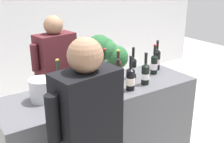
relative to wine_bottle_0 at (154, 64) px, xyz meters
name	(u,v)px	position (x,y,z in m)	size (l,w,h in m)	color
wall_back	(20,16)	(-0.70, 2.57, 0.27)	(8.00, 0.10, 2.80)	white
counter	(102,134)	(-0.70, -0.03, -0.62)	(1.97, 0.67, 1.01)	#4C4C51
wine_bottle_0	(154,64)	(0.00, 0.00, 0.00)	(0.07, 0.07, 0.33)	black
wine_bottle_1	(118,81)	(-0.61, -0.19, 0.00)	(0.07, 0.07, 0.32)	black
wine_bottle_2	(145,74)	(-0.28, -0.18, -0.01)	(0.08, 0.08, 0.33)	black
wine_bottle_3	(59,81)	(-1.07, 0.11, -0.01)	(0.08, 0.08, 0.32)	black
wine_bottle_4	(157,59)	(0.12, 0.10, 0.01)	(0.08, 0.08, 0.35)	black
wine_bottle_5	(97,73)	(-0.69, 0.06, 0.01)	(0.08, 0.08, 0.35)	black
wine_bottle_6	(118,69)	(-0.43, 0.07, 0.00)	(0.08, 0.08, 0.32)	black
wine_bottle_7	(105,69)	(-0.54, 0.16, 0.00)	(0.08, 0.08, 0.33)	black
wine_bottle_8	(133,67)	(-0.27, 0.03, 0.00)	(0.08, 0.08, 0.33)	black
wine_bottle_9	(76,87)	(-1.00, -0.11, 0.00)	(0.07, 0.07, 0.32)	black
wine_bottle_10	(130,79)	(-0.49, -0.21, 0.00)	(0.08, 0.08, 0.34)	black
wine_glass	(106,77)	(-0.67, -0.06, 0.00)	(0.08, 0.08, 0.18)	silver
ice_bucket	(42,90)	(-1.26, 0.03, -0.02)	(0.22, 0.22, 0.20)	silver
person_server	(58,89)	(-0.88, 0.65, -0.33)	(0.57, 0.31, 1.65)	black
potted_shrub	(107,63)	(0.02, 1.00, -0.27)	(0.53, 0.53, 1.27)	brown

